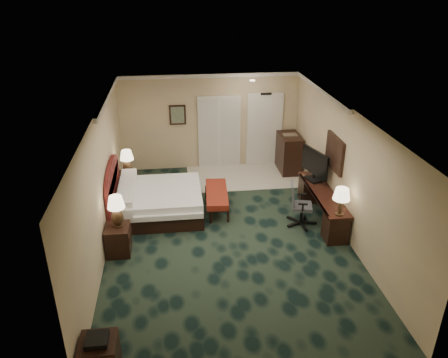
{
  "coord_description": "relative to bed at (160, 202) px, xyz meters",
  "views": [
    {
      "loc": [
        -1.03,
        -7.95,
        5.11
      ],
      "look_at": [
        0.01,
        0.6,
        1.05
      ],
      "focal_mm": 35.0,
      "sensor_mm": 36.0,
      "label": 1
    }
  ],
  "objects": [
    {
      "name": "lamp_near",
      "position": [
        -0.78,
        -1.45,
        0.61
      ],
      "size": [
        0.43,
        0.43,
        0.65
      ],
      "primitive_type": null,
      "rotation": [
        0.0,
        0.0,
        -0.29
      ],
      "color": "#311C0F",
      "rests_on": "nightstand_near"
    },
    {
      "name": "bed",
      "position": [
        0.0,
        0.0,
        0.0
      ],
      "size": [
        1.93,
        1.79,
        0.61
      ],
      "primitive_type": "cube",
      "color": "white",
      "rests_on": "ground"
    },
    {
      "name": "side_table",
      "position": [
        -0.78,
        -4.45,
        -0.03
      ],
      "size": [
        0.51,
        0.51,
        0.55
      ],
      "primitive_type": "cube",
      "color": "black",
      "rests_on": "ground"
    },
    {
      "name": "desk_chair",
      "position": [
        3.14,
        -0.87,
        0.19
      ],
      "size": [
        0.69,
        0.66,
        0.99
      ],
      "primitive_type": null,
      "rotation": [
        0.0,
        0.0,
        -0.23
      ],
      "color": "#43444A",
      "rests_on": "ground"
    },
    {
      "name": "desk_lamp",
      "position": [
        3.67,
        -1.69,
        0.67
      ],
      "size": [
        0.35,
        0.35,
        0.6
      ],
      "primitive_type": null,
      "rotation": [
        0.0,
        0.0,
        -0.02
      ],
      "color": "#311C0F",
      "rests_on": "desk"
    },
    {
      "name": "crown_molding",
      "position": [
        1.43,
        -1.12,
        2.34
      ],
      "size": [
        5.0,
        7.5,
        0.1
      ],
      "primitive_type": null,
      "color": "white",
      "rests_on": "wall_back"
    },
    {
      "name": "wall_left",
      "position": [
        -1.07,
        -1.12,
        1.04
      ],
      "size": [
        0.0,
        7.5,
        2.7
      ],
      "primitive_type": "cube",
      "color": "#B9A58F",
      "rests_on": "ground"
    },
    {
      "name": "nightstand_far",
      "position": [
        -0.8,
        0.99,
        -0.0
      ],
      "size": [
        0.49,
        0.56,
        0.61
      ],
      "primitive_type": "cube",
      "color": "black",
      "rests_on": "ground"
    },
    {
      "name": "ceiling",
      "position": [
        1.43,
        -1.12,
        2.39
      ],
      "size": [
        5.0,
        7.5,
        0.0
      ],
      "primitive_type": "cube",
      "color": "silver",
      "rests_on": "wall_back"
    },
    {
      "name": "lamp_far",
      "position": [
        -0.77,
        1.0,
        0.61
      ],
      "size": [
        0.34,
        0.34,
        0.62
      ],
      "primitive_type": null,
      "rotation": [
        0.0,
        0.0,
        0.02
      ],
      "color": "#311C0F",
      "rests_on": "nightstand_far"
    },
    {
      "name": "wall_right",
      "position": [
        3.93,
        -1.12,
        1.04
      ],
      "size": [
        0.0,
        7.5,
        2.7
      ],
      "primitive_type": "cube",
      "color": "#B9A58F",
      "rests_on": "ground"
    },
    {
      "name": "wall_back",
      "position": [
        1.43,
        2.63,
        1.04
      ],
      "size": [
        5.0,
        0.0,
        2.7
      ],
      "primitive_type": "cube",
      "color": "#B9A58F",
      "rests_on": "ground"
    },
    {
      "name": "tile_patch",
      "position": [
        2.33,
        1.78,
        -0.3
      ],
      "size": [
        3.2,
        1.7,
        0.01
      ],
      "primitive_type": "cube",
      "color": "beige",
      "rests_on": "ground"
    },
    {
      "name": "closet_doors",
      "position": [
        1.68,
        2.59,
        0.74
      ],
      "size": [
        1.2,
        0.06,
        2.1
      ],
      "primitive_type": "cube",
      "color": "beige",
      "rests_on": "ground"
    },
    {
      "name": "bed_bench",
      "position": [
        1.34,
        0.03,
        -0.07
      ],
      "size": [
        0.58,
        1.45,
        0.48
      ],
      "primitive_type": "cube",
      "rotation": [
        0.0,
        0.0,
        -0.07
      ],
      "color": "maroon",
      "rests_on": "ground"
    },
    {
      "name": "entry_door",
      "position": [
        2.98,
        2.6,
        0.74
      ],
      "size": [
        1.02,
        0.06,
        2.18
      ],
      "primitive_type": "cube",
      "color": "white",
      "rests_on": "ground"
    },
    {
      "name": "desk",
      "position": [
        3.66,
        -0.68,
        0.03
      ],
      "size": [
        0.5,
        2.33,
        0.67
      ],
      "primitive_type": "cube",
      "color": "black",
      "rests_on": "ground"
    },
    {
      "name": "wall_art",
      "position": [
        0.53,
        2.59,
        1.29
      ],
      "size": [
        0.45,
        0.06,
        0.55
      ],
      "primitive_type": "cube",
      "color": "#426052",
      "rests_on": "wall_back"
    },
    {
      "name": "wall_mirror",
      "position": [
        3.89,
        -0.52,
        1.24
      ],
      "size": [
        0.05,
        0.95,
        0.75
      ],
      "primitive_type": "cube",
      "color": "white",
      "rests_on": "wall_right"
    },
    {
      "name": "tv",
      "position": [
        3.64,
        -0.03,
        0.74
      ],
      "size": [
        0.36,
        0.95,
        0.76
      ],
      "primitive_type": "cube",
      "rotation": [
        0.0,
        0.0,
        0.29
      ],
      "color": "black",
      "rests_on": "desk"
    },
    {
      "name": "headboard",
      "position": [
        -1.01,
        -0.12,
        0.39
      ],
      "size": [
        0.12,
        2.0,
        1.4
      ],
      "primitive_type": null,
      "color": "#531C11",
      "rests_on": "ground"
    },
    {
      "name": "minibar",
      "position": [
        3.61,
        2.08,
        0.22
      ],
      "size": [
        0.55,
        1.0,
        1.05
      ],
      "primitive_type": "cube",
      "color": "black",
      "rests_on": "ground"
    },
    {
      "name": "nightstand_near",
      "position": [
        -0.81,
        -1.5,
        -0.01
      ],
      "size": [
        0.48,
        0.55,
        0.6
      ],
      "primitive_type": "cube",
      "color": "black",
      "rests_on": "ground"
    },
    {
      "name": "wall_front",
      "position": [
        1.43,
        -4.87,
        1.04
      ],
      "size": [
        5.0,
        0.0,
        2.7
      ],
      "primitive_type": "cube",
      "color": "#B9A58F",
      "rests_on": "ground"
    },
    {
      "name": "floor",
      "position": [
        1.43,
        -1.12,
        -0.31
      ],
      "size": [
        5.0,
        7.5,
        0.0
      ],
      "primitive_type": "cube",
      "color": "black",
      "rests_on": "ground"
    }
  ]
}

